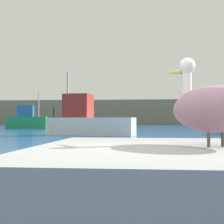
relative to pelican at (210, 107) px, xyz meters
name	(u,v)px	position (x,y,z in m)	size (l,w,h in m)	color
hillside_backdrop	(144,113)	(-0.96, 73.42, 1.62)	(140.00, 11.17, 5.42)	#7F755B
pier_dock	(212,185)	(0.01, -0.01, -0.73)	(3.34, 3.00, 0.72)	gray
pelican	(210,107)	(0.00, 0.00, 0.00)	(0.93, 1.37, 0.90)	gray
fishing_boat_green	(27,120)	(-14.18, 33.53, -0.10)	(4.66, 1.86, 4.28)	#1E8C4C
fishing_boat_white	(88,121)	(-4.30, 17.87, -0.17)	(5.74, 2.53, 4.16)	white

